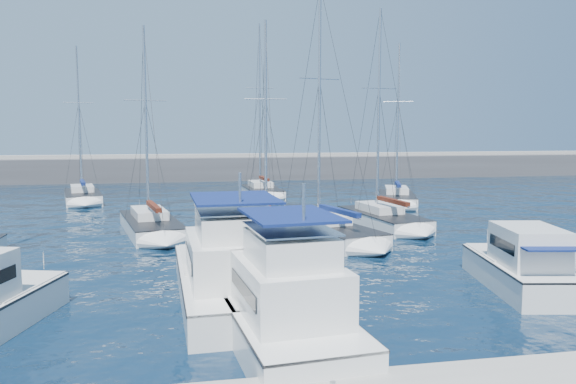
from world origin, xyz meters
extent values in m
plane|color=black|center=(0.00, 0.00, 0.00)|extent=(220.00, 220.00, 0.00)
cube|color=#424244|center=(0.00, 52.00, 1.00)|extent=(160.00, 6.00, 4.00)
cube|color=gray|center=(0.00, 52.00, 3.20)|extent=(160.00, 1.20, 0.50)
cube|color=silver|center=(-1.60, -1.37, 0.40)|extent=(4.37, 10.62, 1.60)
cube|color=#262628|center=(-1.60, -1.37, 1.15)|extent=(4.45, 10.62, 0.08)
cube|color=silver|center=(-1.55, -2.64, 2.00)|extent=(3.54, 4.99, 1.60)
cube|color=black|center=(-1.55, -2.64, 2.08)|extent=(3.56, 4.02, 0.45)
cube|color=silver|center=(-1.54, -2.84, 3.25)|extent=(2.81, 3.50, 0.90)
cube|color=#0E1D52|center=(-1.54, -2.84, 4.25)|extent=(3.16, 4.00, 0.08)
cube|color=silver|center=(-0.42, -5.88, 0.40)|extent=(4.16, 9.45, 1.60)
cube|color=#262628|center=(-0.42, -5.88, 1.15)|extent=(4.23, 9.46, 0.08)
cube|color=silver|center=(-0.31, -6.99, 2.00)|extent=(3.18, 4.51, 1.60)
cube|color=black|center=(-0.31, -6.99, 2.08)|extent=(3.15, 3.67, 0.45)
cube|color=silver|center=(-0.29, -7.19, 3.25)|extent=(2.50, 3.18, 0.90)
cube|color=#0E1D52|center=(-0.29, -7.19, 4.25)|extent=(2.82, 3.63, 0.08)
cube|color=silver|center=(10.63, -2.07, 0.40)|extent=(3.82, 7.27, 1.60)
cube|color=#262628|center=(10.63, -2.07, 1.15)|extent=(3.87, 7.28, 0.08)
cube|color=silver|center=(10.48, -2.90, 2.00)|extent=(2.77, 3.55, 1.60)
cube|color=black|center=(10.48, -2.90, 2.08)|extent=(2.70, 2.93, 0.45)
cube|color=#0E1D52|center=(10.25, -4.15, 2.30)|extent=(2.44, 2.45, 0.07)
cube|color=silver|center=(-5.50, 13.90, 0.30)|extent=(4.75, 9.63, 1.30)
cube|color=#262628|center=(-5.50, 13.90, 0.93)|extent=(4.81, 9.64, 0.06)
cube|color=silver|center=(-5.61, 14.47, 1.25)|extent=(2.70, 4.34, 0.55)
cylinder|color=silver|center=(-5.68, 14.81, 7.41)|extent=(0.18, 0.18, 11.93)
cylinder|color=silver|center=(-5.23, 12.55, 1.80)|extent=(1.02, 4.54, 0.12)
cube|color=#45180D|center=(-5.21, 12.45, 1.95)|extent=(1.16, 4.14, 0.28)
cube|color=silver|center=(1.72, 10.75, 0.30)|extent=(3.13, 7.23, 1.30)
cube|color=#262628|center=(1.72, 10.75, 0.93)|extent=(3.18, 7.23, 0.06)
cube|color=silver|center=(1.73, 11.19, 1.25)|extent=(1.98, 3.18, 0.55)
cylinder|color=silver|center=(1.74, 11.46, 7.40)|extent=(0.18, 0.18, 11.90)
cylinder|color=silver|center=(1.69, 9.68, 1.80)|extent=(0.23, 3.57, 0.12)
cube|color=#45180D|center=(1.68, 9.58, 1.95)|extent=(0.45, 3.22, 0.28)
cube|color=silver|center=(5.25, 9.91, 0.30)|extent=(5.50, 9.92, 1.30)
cube|color=#262628|center=(5.25, 9.91, 0.93)|extent=(5.56, 9.94, 0.06)
cube|color=silver|center=(5.10, 10.48, 1.25)|extent=(3.04, 4.52, 0.55)
cylinder|color=silver|center=(5.00, 10.82, 8.43)|extent=(0.18, 0.18, 13.96)
cylinder|color=silver|center=(5.63, 8.54, 1.80)|extent=(1.37, 4.58, 0.12)
cube|color=#0E1D52|center=(5.66, 8.45, 1.95)|extent=(1.47, 4.19, 0.28)
cube|color=silver|center=(10.24, 13.49, 0.30)|extent=(4.20, 8.89, 1.30)
cube|color=#262628|center=(10.24, 13.49, 0.93)|extent=(4.25, 8.90, 0.06)
cube|color=silver|center=(10.17, 14.02, 1.25)|extent=(2.47, 3.98, 0.55)
cylinder|color=silver|center=(10.12, 14.34, 8.21)|extent=(0.18, 0.18, 13.52)
cylinder|color=silver|center=(10.43, 12.22, 1.80)|extent=(0.73, 4.25, 0.12)
cube|color=#45180D|center=(10.44, 12.13, 1.95)|extent=(0.90, 3.86, 0.28)
cube|color=silver|center=(-12.55, 31.00, 0.30)|extent=(4.52, 8.13, 1.30)
cube|color=#262628|center=(-12.55, 31.00, 0.93)|extent=(4.58, 8.14, 0.06)
cube|color=silver|center=(-12.65, 31.47, 1.25)|extent=(2.60, 3.69, 0.55)
cylinder|color=silver|center=(-12.71, 31.75, 7.87)|extent=(0.18, 0.18, 12.84)
cylinder|color=silver|center=(-12.31, 29.88, 1.80)|extent=(0.91, 3.78, 0.12)
cube|color=#0E1D52|center=(-12.29, 29.78, 1.95)|extent=(1.06, 3.45, 0.28)
cube|color=silver|center=(4.32, 31.90, 0.30)|extent=(3.54, 7.98, 1.30)
cube|color=#262628|center=(4.32, 31.90, 0.93)|extent=(3.60, 7.99, 0.06)
cube|color=silver|center=(4.29, 32.39, 1.25)|extent=(2.21, 3.53, 0.55)
cylinder|color=silver|center=(4.27, 32.69, 9.23)|extent=(0.18, 0.18, 15.55)
cylinder|color=silver|center=(4.38, 30.73, 1.80)|extent=(0.34, 3.91, 0.12)
cube|color=#45180D|center=(4.39, 30.63, 1.95)|extent=(0.55, 3.53, 0.28)
cube|color=silver|center=(15.52, 24.22, 0.30)|extent=(5.32, 8.55, 1.30)
cube|color=#262628|center=(15.52, 24.22, 0.93)|extent=(5.38, 8.57, 0.06)
cube|color=silver|center=(15.67, 24.70, 1.25)|extent=(2.93, 3.94, 0.55)
cylinder|color=silver|center=(15.77, 24.99, 7.91)|extent=(0.18, 0.18, 12.91)
cylinder|color=silver|center=(15.15, 23.08, 1.80)|extent=(1.35, 3.85, 0.12)
cube|color=#0E1D52|center=(15.12, 22.98, 1.95)|extent=(1.44, 3.54, 0.28)
camera|label=1|loc=(-3.37, -23.20, 6.77)|focal=35.00mm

